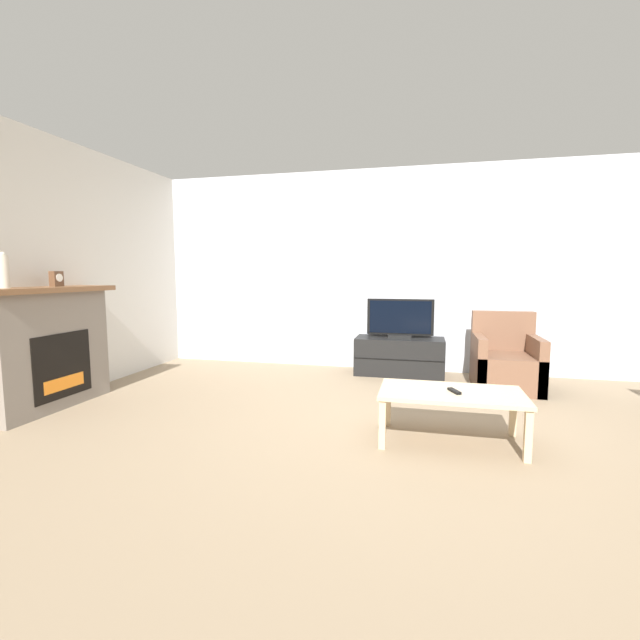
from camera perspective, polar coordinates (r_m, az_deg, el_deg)
name	(u,v)px	position (r m, az deg, el deg)	size (l,w,h in m)	color
ground_plane	(399,435)	(3.65, 10.43, -14.87)	(24.00, 24.00, 0.00)	#89755B
wall_back	(411,270)	(5.88, 12.03, 6.48)	(12.00, 0.06, 2.70)	silver
wall_left	(32,269)	(5.03, -34.02, 5.64)	(0.06, 12.00, 2.70)	beige
fireplace	(48,347)	(4.89, -32.53, -3.08)	(0.45, 1.34, 1.18)	slate
mantel_vase_left	(4,271)	(4.56, -36.55, 5.27)	(0.08, 0.08, 0.31)	beige
mantel_clock	(56,279)	(4.92, -31.70, 4.69)	(0.08, 0.11, 0.15)	brown
tv_stand	(399,356)	(5.67, 10.53, -4.76)	(1.13, 0.50, 0.48)	black
tv	(400,320)	(5.59, 10.63, 0.01)	(0.85, 0.18, 0.50)	black
armchair	(505,364)	(5.35, 23.47, -5.35)	(0.70, 0.76, 0.86)	brown
coffee_table	(451,397)	(3.51, 17.07, -9.82)	(1.08, 0.59, 0.40)	#CCB289
remote	(454,391)	(3.47, 17.47, -9.02)	(0.10, 0.15, 0.02)	black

